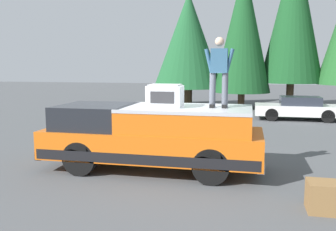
{
  "coord_description": "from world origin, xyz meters",
  "views": [
    {
      "loc": [
        -9.05,
        -1.83,
        2.66
      ],
      "look_at": [
        0.27,
        0.26,
        1.35
      ],
      "focal_mm": 38.79,
      "sensor_mm": 36.0,
      "label": 1
    }
  ],
  "objects_px": {
    "pickup_truck": "(153,136)",
    "parked_car_white": "(298,108)",
    "person_on_truck_bed": "(219,70)",
    "compressor_unit": "(165,96)",
    "wooden_crate": "(323,197)"
  },
  "relations": [
    {
      "from": "person_on_truck_bed",
      "to": "parked_car_white",
      "type": "bearing_deg",
      "value": -17.37
    },
    {
      "from": "parked_car_white",
      "to": "wooden_crate",
      "type": "xyz_separation_m",
      "value": [
        -11.95,
        1.01,
        -0.3
      ]
    },
    {
      "from": "compressor_unit",
      "to": "person_on_truck_bed",
      "type": "distance_m",
      "value": 1.45
    },
    {
      "from": "pickup_truck",
      "to": "wooden_crate",
      "type": "height_order",
      "value": "pickup_truck"
    },
    {
      "from": "parked_car_white",
      "to": "wooden_crate",
      "type": "relative_size",
      "value": 7.32
    },
    {
      "from": "wooden_crate",
      "to": "parked_car_white",
      "type": "bearing_deg",
      "value": -4.83
    },
    {
      "from": "compressor_unit",
      "to": "wooden_crate",
      "type": "height_order",
      "value": "compressor_unit"
    },
    {
      "from": "pickup_truck",
      "to": "compressor_unit",
      "type": "xyz_separation_m",
      "value": [
        -0.09,
        -0.36,
        1.05
      ]
    },
    {
      "from": "pickup_truck",
      "to": "compressor_unit",
      "type": "distance_m",
      "value": 1.12
    },
    {
      "from": "pickup_truck",
      "to": "parked_car_white",
      "type": "height_order",
      "value": "pickup_truck"
    },
    {
      "from": "pickup_truck",
      "to": "compressor_unit",
      "type": "relative_size",
      "value": 6.6
    },
    {
      "from": "compressor_unit",
      "to": "parked_car_white",
      "type": "bearing_deg",
      "value": -23.64
    },
    {
      "from": "person_on_truck_bed",
      "to": "wooden_crate",
      "type": "xyz_separation_m",
      "value": [
        -2.0,
        -2.1,
        -2.27
      ]
    },
    {
      "from": "person_on_truck_bed",
      "to": "parked_car_white",
      "type": "height_order",
      "value": "person_on_truck_bed"
    },
    {
      "from": "person_on_truck_bed",
      "to": "parked_car_white",
      "type": "distance_m",
      "value": 10.61
    }
  ]
}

